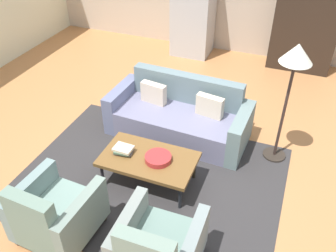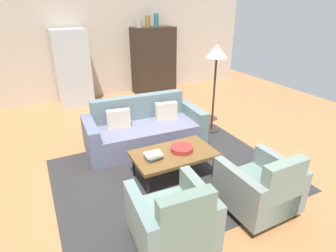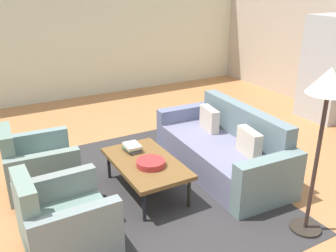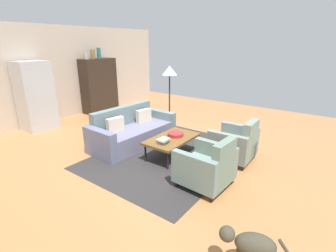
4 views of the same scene
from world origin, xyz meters
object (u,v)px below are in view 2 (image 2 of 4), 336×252
Objects in this scene: couch at (144,130)px; vase_tall at (139,23)px; armchair_left at (174,222)px; floor_lamp at (216,60)px; coffee_table at (174,155)px; fruit_bowl at (182,149)px; cabinet at (154,61)px; armchair_right at (262,190)px; book_stack at (153,156)px; vase_round at (148,21)px; refrigerator at (72,68)px; vase_small at (156,20)px.

vase_tall is (1.10, 2.94, 1.62)m from couch.
armchair_left is 3.28m from floor_lamp.
vase_tall is at bearing 75.04° from coffee_table.
couch is at bearing 89.82° from coffee_table.
fruit_bowl is 0.19× the size of cabinet.
book_stack is at bearing 128.51° from armchair_right.
vase_round is (1.35, 4.13, 1.57)m from coffee_table.
cabinet reaches higher than book_stack.
cabinet reaches higher than fruit_bowl.
coffee_table is at bearing 92.35° from couch.
book_stack is at bearing -84.37° from refrigerator.
vase_small reaches higher than cabinet.
refrigerator is 3.68m from floor_lamp.
book_stack is 0.14× the size of refrigerator.
couch is at bearing 103.39° from armchair_right.
fruit_bowl is 1.15× the size of vase_round.
couch is 7.34× the size of vase_round.
coffee_table is 1.31m from armchair_right.
vase_tall is (0.97, 4.13, 1.46)m from fruit_bowl.
cabinet reaches higher than floor_lamp.
cabinet is (1.50, 2.95, 0.61)m from couch.
vase_tall is 0.13× the size of floor_lamp.
book_stack is 4.82m from vase_small.
cabinet is 1.08m from vase_tall.
couch is at bearing 96.24° from fruit_bowl.
armchair_left is 2.60× the size of vase_small.
armchair_left is 5.78m from vase_tall.
couch is 1.16× the size of refrigerator.
cabinet is at bearing 79.48° from armchair_right.
refrigerator is at bearing 100.33° from coffee_table.
coffee_table is at bearing -79.67° from refrigerator.
armchair_left is at bearing -112.63° from vase_small.
armchair_left is 0.48× the size of refrigerator.
vase_tall is at bearing 3.11° from refrigerator.
vase_round reaches higher than armchair_left.
fruit_bowl is at bearing -108.34° from cabinet.
refrigerator is at bearing -72.90° from couch.
coffee_table is 0.65× the size of refrigerator.
vase_tall is (1.71, 5.29, 1.56)m from armchair_left.
fruit_bowl is 0.18× the size of refrigerator.
book_stack is 4.57m from cabinet.
fruit_bowl is (0.13, 0.00, 0.07)m from coffee_table.
vase_tall is at bearing 83.72° from armchair_right.
book_stack is at bearing -147.39° from floor_lamp.
floor_lamp is (2.20, -2.90, 0.52)m from refrigerator.
vase_round is at bearing -178.19° from cabinet.
vase_tall is 0.74× the size of vase_round.
floor_lamp is at bearing -52.76° from refrigerator.
floor_lamp is at bearing 40.19° from fruit_bowl.
armchair_left is 0.49× the size of cabinet.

